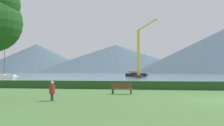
# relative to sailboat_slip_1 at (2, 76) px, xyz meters

# --- Properties ---
(ground_plane) EXTENTS (1000.00, 1000.00, 0.00)m
(ground_plane) POSITION_rel_sailboat_slip_1_xyz_m (43.82, -47.69, -0.64)
(ground_plane) COLOR #477038
(harbor_water) EXTENTS (320.00, 246.00, 0.00)m
(harbor_water) POSITION_rel_sailboat_slip_1_xyz_m (43.82, 89.31, -0.64)
(harbor_water) COLOR gray
(harbor_water) RESTS_ON ground_plane
(hedge_line) EXTENTS (80.00, 1.20, 0.86)m
(hedge_line) POSITION_rel_sailboat_slip_1_xyz_m (43.82, -36.69, -0.21)
(hedge_line) COLOR #284C23
(hedge_line) RESTS_ON ground_plane
(sailboat_slip_1) EXTENTS (7.69, 3.66, 10.81)m
(sailboat_slip_1) POSITION_rel_sailboat_slip_1_xyz_m (0.00, 0.00, 0.00)
(sailboat_slip_1) COLOR white
(sailboat_slip_1) RESTS_ON harbor_water
(sailboat_slip_3) EXTENTS (8.76, 2.78, 11.56)m
(sailboat_slip_3) POSITION_rel_sailboat_slip_1_xyz_m (30.55, 38.83, 0.09)
(sailboat_slip_3) COLOR black
(sailboat_slip_3) RESTS_ON harbor_water
(park_bench_near_path) EXTENTS (1.71, 0.59, 0.95)m
(park_bench_near_path) POSITION_rel_sailboat_slip_1_xyz_m (36.98, -43.44, -0.11)
(park_bench_near_path) COLOR brown
(park_bench_near_path) RESTS_ON ground_plane
(person_seated_viewer) EXTENTS (0.36, 0.56, 1.25)m
(person_seated_viewer) POSITION_rel_sailboat_slip_1_xyz_m (33.45, -49.51, 0.05)
(person_seated_viewer) COLOR #2D3347
(person_seated_viewer) RESTS_ON ground_plane
(dock_crane) EXTENTS (6.60, 2.00, 17.43)m
(dock_crane) POSITION_rel_sailboat_slip_1_xyz_m (33.43, 17.30, 5.54)
(dock_crane) COLOR #333338
(dock_crane) RESTS_ON ground_plane
(distant_hill_west_ridge) EXTENTS (183.43, 183.43, 43.41)m
(distant_hill_west_ridge) POSITION_rel_sailboat_slip_1_xyz_m (-148.36, 337.51, 21.07)
(distant_hill_west_ridge) COLOR #425666
(distant_hill_west_ridge) RESTS_ON ground_plane
(distant_hill_east_ridge) EXTENTS (241.38, 241.38, 41.08)m
(distant_hill_east_ridge) POSITION_rel_sailboat_slip_1_xyz_m (-28.02, 345.50, 19.90)
(distant_hill_east_ridge) COLOR #425666
(distant_hill_east_ridge) RESTS_ON ground_plane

